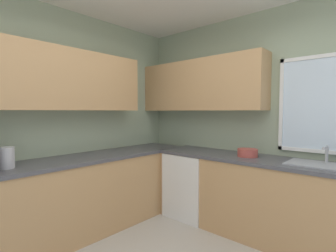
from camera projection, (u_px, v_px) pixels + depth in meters
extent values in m
cube|color=#9EAD8E|center=(266.00, 119.00, 3.14)|extent=(3.77, 0.06, 2.67)
cube|color=#9EAD8E|center=(46.00, 120.00, 2.95)|extent=(0.06, 3.88, 2.67)
cube|color=silver|center=(331.00, 104.00, 2.64)|extent=(0.96, 0.02, 0.98)
cube|color=white|center=(333.00, 55.00, 2.61)|extent=(1.04, 0.04, 0.04)
cube|color=white|center=(329.00, 152.00, 2.67)|extent=(1.04, 0.04, 0.04)
cube|color=white|center=(282.00, 105.00, 2.97)|extent=(0.04, 0.04, 1.06)
cube|color=tan|center=(33.00, 77.00, 2.65)|extent=(0.32, 2.63, 0.70)
cube|color=tan|center=(199.00, 86.00, 3.56)|extent=(1.89, 0.32, 0.70)
cube|color=tan|center=(62.00, 202.00, 2.77)|extent=(0.62, 3.46, 0.87)
cube|color=#4C4C51|center=(61.00, 162.00, 2.75)|extent=(0.65, 3.49, 0.04)
cube|color=tan|center=(272.00, 202.00, 2.80)|extent=(2.83, 0.62, 0.87)
cube|color=#4C4C51|center=(273.00, 161.00, 2.77)|extent=(2.86, 0.65, 0.04)
cube|color=white|center=(193.00, 184.00, 3.48)|extent=(0.60, 0.60, 0.86)
cylinder|color=#B7B7BC|center=(6.00, 158.00, 2.34)|extent=(0.14, 0.14, 0.20)
cube|color=#9EA0A5|center=(323.00, 166.00, 2.45)|extent=(0.64, 0.40, 0.02)
cylinder|color=#B7B7BC|center=(327.00, 155.00, 2.57)|extent=(0.03, 0.03, 0.18)
cylinder|color=#B7B7BC|center=(325.00, 147.00, 2.49)|extent=(0.02, 0.20, 0.02)
cylinder|color=#B74C42|center=(248.00, 153.00, 2.96)|extent=(0.23, 0.23, 0.09)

